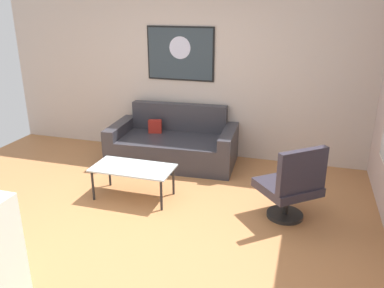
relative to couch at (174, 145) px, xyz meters
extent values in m
cube|color=#AD7042|center=(0.21, -1.92, -0.29)|extent=(6.40, 6.40, 0.04)
cube|color=beige|center=(0.21, 0.50, 1.13)|extent=(6.40, 0.05, 2.80)
cube|color=#302F36|center=(0.00, -0.05, -0.07)|extent=(1.55, 1.03, 0.40)
cube|color=#302F36|center=(-0.02, 0.34, 0.34)|extent=(1.51, 0.25, 0.43)
cube|color=#302F36|center=(-0.83, -0.10, 0.02)|extent=(0.24, 0.95, 0.57)
cube|color=#302F36|center=(0.84, 0.00, 0.02)|extent=(0.24, 0.95, 0.57)
cube|color=#A02219|center=(-0.34, 0.10, 0.23)|extent=(0.22, 0.15, 0.20)
cube|color=silver|center=(-0.09, -1.25, 0.13)|extent=(1.00, 0.51, 0.02)
cylinder|color=#232326|center=(-0.53, -1.47, -0.08)|extent=(0.03, 0.03, 0.39)
cylinder|color=#232326|center=(0.36, -1.47, -0.08)|extent=(0.03, 0.03, 0.39)
cylinder|color=#232326|center=(-0.53, -1.04, -0.08)|extent=(0.03, 0.03, 0.39)
cylinder|color=#232326|center=(0.36, -1.04, -0.08)|extent=(0.03, 0.03, 0.39)
cylinder|color=black|center=(1.76, -1.20, -0.25)|extent=(0.41, 0.41, 0.04)
cylinder|color=black|center=(1.76, -1.20, -0.06)|extent=(0.06, 0.06, 0.34)
cube|color=#2C2834|center=(1.76, -1.20, 0.10)|extent=(0.81, 0.81, 0.10)
cube|color=#2C2834|center=(1.90, -1.36, 0.39)|extent=(0.50, 0.44, 0.47)
cube|color=black|center=(-0.03, 0.46, 1.30)|extent=(1.06, 0.01, 0.81)
cube|color=#313D45|center=(-0.03, 0.46, 1.30)|extent=(1.01, 0.02, 0.76)
cylinder|color=silver|center=(-0.03, 0.44, 1.39)|extent=(0.33, 0.01, 0.33)
camera|label=1|loc=(1.89, -5.28, 2.04)|focal=36.76mm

